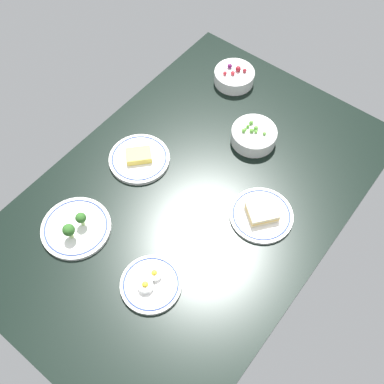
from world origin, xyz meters
The scene contains 7 objects.
dining_table centered at (0.00, 0.00, 2.00)cm, with size 135.93×89.44×4.00cm, color black.
plate_eggs centered at (31.61, 9.61, 5.13)cm, with size 17.99×17.99×4.71cm.
bowl_berries centered at (-50.78, -19.32, 6.82)cm, with size 15.43×15.43×6.95cm.
plate_sandwich centered at (-7.46, 22.11, 5.22)cm, with size 20.30×20.30×4.27cm.
bowl_peas centered at (-31.27, 2.86, 6.89)cm, with size 15.95×15.95×6.57cm.
plate_cheese centered at (0.04, -22.95, 5.12)cm, with size 20.86×20.86×3.95cm.
plate_broccoli centered at (32.21, -20.65, 5.31)cm, with size 21.86×21.86×7.57cm.
Camera 1 is at (61.58, 48.36, 130.96)cm, focal length 42.63 mm.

